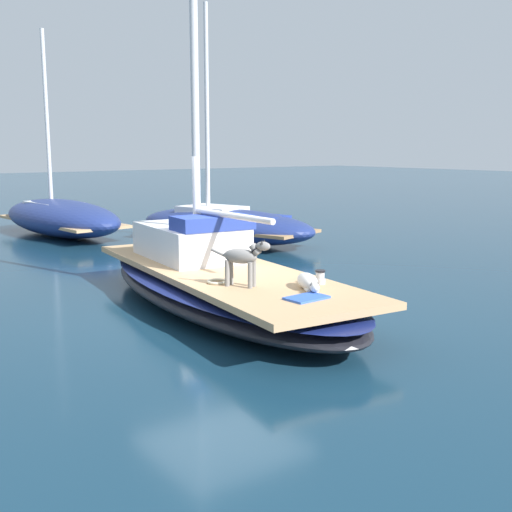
{
  "coord_description": "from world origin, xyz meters",
  "views": [
    {
      "loc": [
        -5.61,
        -8.62,
        2.65
      ],
      "look_at": [
        0.0,
        -1.0,
        1.01
      ],
      "focal_mm": 43.97,
      "sensor_mm": 36.0,
      "label": 1
    }
  ],
  "objects_px": {
    "deck_winch": "(320,277)",
    "moored_boat_far_astern": "(61,217)",
    "deck_towel": "(307,298)",
    "sailboat_main": "(221,287)",
    "moored_boat_starboard_side": "(225,224)",
    "dog_white": "(308,282)",
    "coiled_rope": "(217,282)",
    "dog_grey": "(243,258)"
  },
  "relations": [
    {
      "from": "deck_winch",
      "to": "deck_towel",
      "type": "bearing_deg",
      "value": -142.75
    },
    {
      "from": "moored_boat_far_astern",
      "to": "dog_white",
      "type": "bearing_deg",
      "value": -93.21
    },
    {
      "from": "dog_white",
      "to": "moored_boat_starboard_side",
      "type": "bearing_deg",
      "value": 64.15
    },
    {
      "from": "deck_towel",
      "to": "sailboat_main",
      "type": "bearing_deg",
      "value": 84.34
    },
    {
      "from": "deck_winch",
      "to": "moored_boat_starboard_side",
      "type": "height_order",
      "value": "moored_boat_starboard_side"
    },
    {
      "from": "dog_grey",
      "to": "moored_boat_starboard_side",
      "type": "bearing_deg",
      "value": 58.29
    },
    {
      "from": "sailboat_main",
      "to": "deck_winch",
      "type": "height_order",
      "value": "deck_winch"
    },
    {
      "from": "dog_white",
      "to": "deck_towel",
      "type": "xyz_separation_m",
      "value": [
        -0.4,
        -0.43,
        -0.09
      ]
    },
    {
      "from": "deck_winch",
      "to": "moored_boat_far_astern",
      "type": "xyz_separation_m",
      "value": [
        0.31,
        11.99,
        -0.18
      ]
    },
    {
      "from": "deck_winch",
      "to": "moored_boat_starboard_side",
      "type": "relative_size",
      "value": 0.03
    },
    {
      "from": "dog_white",
      "to": "deck_towel",
      "type": "distance_m",
      "value": 0.59
    },
    {
      "from": "deck_towel",
      "to": "moored_boat_far_astern",
      "type": "bearing_deg",
      "value": 85.09
    },
    {
      "from": "dog_white",
      "to": "deck_towel",
      "type": "bearing_deg",
      "value": -132.89
    },
    {
      "from": "sailboat_main",
      "to": "dog_grey",
      "type": "height_order",
      "value": "dog_grey"
    },
    {
      "from": "dog_grey",
      "to": "deck_winch",
      "type": "distance_m",
      "value": 1.19
    },
    {
      "from": "sailboat_main",
      "to": "moored_boat_far_astern",
      "type": "relative_size",
      "value": 1.22
    },
    {
      "from": "sailboat_main",
      "to": "deck_towel",
      "type": "distance_m",
      "value": 2.51
    },
    {
      "from": "dog_white",
      "to": "moored_boat_far_astern",
      "type": "distance_m",
      "value": 12.16
    },
    {
      "from": "dog_grey",
      "to": "sailboat_main",
      "type": "bearing_deg",
      "value": 70.11
    },
    {
      "from": "dog_white",
      "to": "deck_winch",
      "type": "bearing_deg",
      "value": 22.74
    },
    {
      "from": "deck_winch",
      "to": "sailboat_main",
      "type": "bearing_deg",
      "value": 105.58
    },
    {
      "from": "deck_winch",
      "to": "moored_boat_starboard_side",
      "type": "bearing_deg",
      "value": 65.93
    },
    {
      "from": "coiled_rope",
      "to": "moored_boat_starboard_side",
      "type": "height_order",
      "value": "moored_boat_starboard_side"
    },
    {
      "from": "dog_white",
      "to": "moored_boat_far_astern",
      "type": "bearing_deg",
      "value": 86.79
    },
    {
      "from": "deck_towel",
      "to": "moored_boat_starboard_side",
      "type": "relative_size",
      "value": 0.09
    },
    {
      "from": "deck_towel",
      "to": "deck_winch",
      "type": "bearing_deg",
      "value": 37.25
    },
    {
      "from": "sailboat_main",
      "to": "dog_white",
      "type": "bearing_deg",
      "value": -85.66
    },
    {
      "from": "deck_winch",
      "to": "deck_towel",
      "type": "distance_m",
      "value": 0.97
    },
    {
      "from": "sailboat_main",
      "to": "dog_white",
      "type": "xyz_separation_m",
      "value": [
        0.15,
        -2.04,
        0.43
      ]
    },
    {
      "from": "moored_boat_far_astern",
      "to": "sailboat_main",
      "type": "bearing_deg",
      "value": -94.73
    },
    {
      "from": "deck_winch",
      "to": "coiled_rope",
      "type": "distance_m",
      "value": 1.53
    },
    {
      "from": "dog_grey",
      "to": "moored_boat_far_astern",
      "type": "height_order",
      "value": "moored_boat_far_astern"
    },
    {
      "from": "deck_winch",
      "to": "moored_boat_starboard_side",
      "type": "xyz_separation_m",
      "value": [
        3.51,
        7.85,
        -0.23
      ]
    },
    {
      "from": "moored_boat_starboard_side",
      "to": "moored_boat_far_astern",
      "type": "distance_m",
      "value": 5.23
    },
    {
      "from": "moored_boat_starboard_side",
      "to": "deck_towel",
      "type": "bearing_deg",
      "value": -116.89
    },
    {
      "from": "deck_towel",
      "to": "moored_boat_starboard_side",
      "type": "bearing_deg",
      "value": 63.11
    },
    {
      "from": "sailboat_main",
      "to": "moored_boat_starboard_side",
      "type": "bearing_deg",
      "value": 55.94
    },
    {
      "from": "deck_winch",
      "to": "deck_towel",
      "type": "relative_size",
      "value": 0.38
    },
    {
      "from": "dog_grey",
      "to": "coiled_rope",
      "type": "relative_size",
      "value": 2.62
    },
    {
      "from": "deck_winch",
      "to": "dog_white",
      "type": "bearing_deg",
      "value": -157.26
    },
    {
      "from": "coiled_rope",
      "to": "moored_boat_far_astern",
      "type": "bearing_deg",
      "value": 82.26
    },
    {
      "from": "deck_towel",
      "to": "dog_white",
      "type": "bearing_deg",
      "value": 47.11
    }
  ]
}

